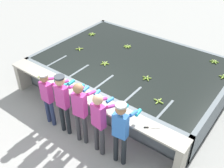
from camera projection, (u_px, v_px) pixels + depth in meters
ground_plane at (82, 126)px, 6.96m from camera, size 80.00×80.00×0.00m
wash_tank at (132, 73)px, 8.23m from camera, size 5.52×3.88×0.91m
work_ledge at (86, 103)px, 6.71m from camera, size 5.52×0.45×0.91m
worker_0 at (48, 94)px, 6.55m from camera, size 0.43×0.72×1.56m
worker_1 at (63, 99)px, 6.23m from camera, size 0.42×0.73×1.72m
worker_2 at (81, 108)px, 5.97m from camera, size 0.47×0.74×1.74m
worker_3 at (100, 119)px, 5.71m from camera, size 0.47×0.74×1.70m
worker_4 at (121, 128)px, 5.46m from camera, size 0.46×0.74×1.70m
banana_bunch_floating_0 at (105, 63)px, 7.80m from camera, size 0.28×0.27×0.08m
banana_bunch_floating_1 at (127, 46)px, 8.69m from camera, size 0.28×0.28×0.08m
banana_bunch_floating_2 at (214, 62)px, 7.88m from camera, size 0.28×0.28×0.08m
banana_bunch_floating_3 at (147, 78)px, 7.16m from camera, size 0.27×0.28×0.08m
banana_bunch_floating_4 at (224, 77)px, 7.21m from camera, size 0.27×0.28×0.08m
banana_bunch_floating_5 at (79, 49)px, 8.55m from camera, size 0.23×0.23×0.08m
banana_bunch_floating_6 at (159, 101)px, 6.35m from camera, size 0.28×0.28×0.08m
banana_bunch_floating_7 at (92, 34)px, 9.47m from camera, size 0.28×0.27×0.08m
banana_bunch_ledge_0 at (42, 75)px, 7.26m from camera, size 0.27×0.28×0.08m
knife_0 at (86, 96)px, 6.54m from camera, size 0.29×0.24×0.02m
knife_1 at (150, 127)px, 5.64m from camera, size 0.30×0.23×0.02m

